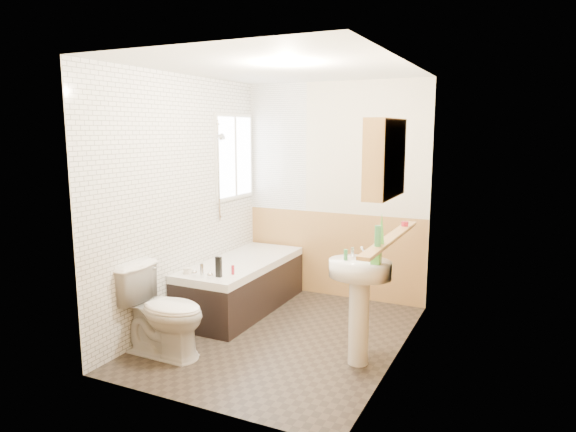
% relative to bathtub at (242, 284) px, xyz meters
% --- Properties ---
extents(floor, '(2.80, 2.80, 0.00)m').
position_rel_bathtub_xyz_m(floor, '(0.73, -0.51, -0.29)').
color(floor, '#2B241E').
rests_on(floor, ground).
extents(ceiling, '(2.80, 2.80, 0.00)m').
position_rel_bathtub_xyz_m(ceiling, '(0.73, -0.51, 2.21)').
color(ceiling, white).
rests_on(ceiling, ground).
extents(wall_back, '(2.20, 0.02, 2.50)m').
position_rel_bathtub_xyz_m(wall_back, '(0.73, 0.90, 0.96)').
color(wall_back, beige).
rests_on(wall_back, ground).
extents(wall_front, '(2.20, 0.02, 2.50)m').
position_rel_bathtub_xyz_m(wall_front, '(0.73, -1.92, 0.96)').
color(wall_front, beige).
rests_on(wall_front, ground).
extents(wall_left, '(0.02, 2.80, 2.50)m').
position_rel_bathtub_xyz_m(wall_left, '(-0.38, -0.51, 0.96)').
color(wall_left, beige).
rests_on(wall_left, ground).
extents(wall_right, '(0.02, 2.80, 2.50)m').
position_rel_bathtub_xyz_m(wall_right, '(1.84, -0.51, 0.96)').
color(wall_right, beige).
rests_on(wall_right, ground).
extents(wainscot_right, '(0.01, 2.80, 1.00)m').
position_rel_bathtub_xyz_m(wainscot_right, '(1.82, -0.51, 0.21)').
color(wainscot_right, tan).
rests_on(wainscot_right, wall_right).
extents(wainscot_front, '(2.20, 0.01, 1.00)m').
position_rel_bathtub_xyz_m(wainscot_front, '(0.73, -1.89, 0.21)').
color(wainscot_front, tan).
rests_on(wainscot_front, wall_front).
extents(wainscot_back, '(2.20, 0.01, 1.00)m').
position_rel_bathtub_xyz_m(wainscot_back, '(0.73, 0.88, 0.21)').
color(wainscot_back, tan).
rests_on(wainscot_back, wall_back).
extents(tile_cladding_left, '(0.01, 2.80, 2.50)m').
position_rel_bathtub_xyz_m(tile_cladding_left, '(-0.36, -0.51, 0.96)').
color(tile_cladding_left, white).
rests_on(tile_cladding_left, wall_left).
extents(tile_return_back, '(0.75, 0.01, 1.50)m').
position_rel_bathtub_xyz_m(tile_return_back, '(0.01, 0.88, 1.46)').
color(tile_return_back, white).
rests_on(tile_return_back, wall_back).
extents(window, '(0.03, 0.79, 0.99)m').
position_rel_bathtub_xyz_m(window, '(-0.33, 0.44, 1.36)').
color(window, white).
rests_on(window, wall_left).
extents(bathtub, '(0.70, 1.69, 0.69)m').
position_rel_bathtub_xyz_m(bathtub, '(0.00, 0.00, 0.00)').
color(bathtub, black).
rests_on(bathtub, floor).
extents(shower_riser, '(0.10, 0.07, 1.10)m').
position_rel_bathtub_xyz_m(shower_riser, '(-0.31, 0.07, 1.32)').
color(shower_riser, silver).
rests_on(shower_riser, wall_left).
extents(toilet, '(0.81, 0.46, 0.79)m').
position_rel_bathtub_xyz_m(toilet, '(-0.03, -1.31, 0.11)').
color(toilet, white).
rests_on(toilet, floor).
extents(sink, '(0.52, 0.42, 1.01)m').
position_rel_bathtub_xyz_m(sink, '(1.57, -0.74, 0.35)').
color(sink, white).
rests_on(sink, floor).
extents(pine_shelf, '(0.10, 1.57, 0.03)m').
position_rel_bathtub_xyz_m(pine_shelf, '(1.77, -0.54, 0.78)').
color(pine_shelf, tan).
rests_on(pine_shelf, wall_right).
extents(medicine_cabinet, '(0.17, 0.68, 0.62)m').
position_rel_bathtub_xyz_m(medicine_cabinet, '(1.74, -0.72, 1.45)').
color(medicine_cabinet, tan).
rests_on(medicine_cabinet, wall_right).
extents(foam_can, '(0.06, 0.06, 0.16)m').
position_rel_bathtub_xyz_m(foam_can, '(1.77, -0.95, 0.87)').
color(foam_can, '#388447').
rests_on(foam_can, pine_shelf).
extents(green_bottle, '(0.06, 0.06, 0.24)m').
position_rel_bathtub_xyz_m(green_bottle, '(1.77, -0.85, 0.92)').
color(green_bottle, '#59C647').
rests_on(green_bottle, pine_shelf).
extents(black_jar, '(0.07, 0.07, 0.04)m').
position_rel_bathtub_xyz_m(black_jar, '(1.77, -0.04, 0.81)').
color(black_jar, maroon).
rests_on(black_jar, pine_shelf).
extents(soap_bottle, '(0.08, 0.17, 0.08)m').
position_rel_bathtub_xyz_m(soap_bottle, '(1.72, -0.79, 0.65)').
color(soap_bottle, '#59C647').
rests_on(soap_bottle, sink).
extents(clear_bottle, '(0.04, 0.04, 0.09)m').
position_rel_bathtub_xyz_m(clear_bottle, '(1.46, -0.78, 0.65)').
color(clear_bottle, '#388447').
rests_on(clear_bottle, sink).
extents(blue_gel, '(0.06, 0.04, 0.20)m').
position_rel_bathtub_xyz_m(blue_gel, '(0.13, -0.66, 0.37)').
color(blue_gel, black).
rests_on(blue_gel, bathtub).
extents(cream_jar, '(0.11, 0.11, 0.06)m').
position_rel_bathtub_xyz_m(cream_jar, '(-0.21, -0.68, 0.29)').
color(cream_jar, silver).
rests_on(cream_jar, bathtub).
extents(orange_bottle, '(0.03, 0.03, 0.09)m').
position_rel_bathtub_xyz_m(orange_bottle, '(0.21, -0.52, 0.31)').
color(orange_bottle, maroon).
rests_on(orange_bottle, bathtub).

